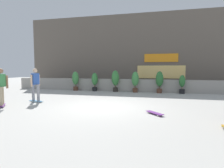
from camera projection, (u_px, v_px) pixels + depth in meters
name	position (u px, v px, depth m)	size (l,w,h in m)	color
ground_plane	(104.00, 107.00, 8.39)	(48.00, 48.00, 0.00)	#B2AFA8
planter_wall	(127.00, 85.00, 14.16)	(18.00, 0.40, 0.90)	gray
building_backdrop	(134.00, 52.00, 17.80)	(20.00, 2.08, 6.50)	#60564C
potted_plant_0	(75.00, 80.00, 14.63)	(0.50, 0.50, 1.46)	brown
potted_plant_1	(95.00, 81.00, 14.26)	(0.45, 0.45, 1.37)	black
potted_plant_2	(115.00, 79.00, 13.87)	(0.54, 0.54, 1.55)	#2D2823
potted_plant_3	(135.00, 80.00, 13.52)	(0.50, 0.50, 1.48)	brown
potted_plant_4	(160.00, 80.00, 13.12)	(0.51, 0.51, 1.50)	brown
potted_plant_5	(182.00, 84.00, 12.78)	(0.39, 0.39, 1.26)	black
skater_by_wall_right	(35.00, 84.00, 9.54)	(0.82, 0.55, 1.70)	#266699
skater_mid_plaza	(1.00, 86.00, 8.40)	(0.64, 0.76, 1.70)	#72338C
skateboard_near_camera	(155.00, 113.00, 7.01)	(0.69, 0.73, 0.08)	#72338C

